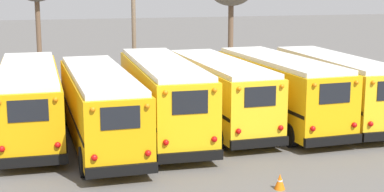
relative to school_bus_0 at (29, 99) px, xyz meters
name	(u,v)px	position (x,y,z in m)	size (l,w,h in m)	color
ground_plane	(193,132)	(7.05, -0.98, -1.70)	(160.00, 160.00, 0.00)	#5B5956
school_bus_0	(29,99)	(0.00, 0.00, 0.00)	(2.66, 10.86, 3.11)	#E5A00C
school_bus_1	(100,105)	(2.82, -2.02, 0.01)	(2.71, 10.63, 3.11)	#E5A00C
school_bus_2	(163,95)	(5.64, -1.26, 0.11)	(2.62, 10.12, 3.34)	yellow
school_bus_3	(219,91)	(8.46, -0.44, 0.01)	(2.78, 9.64, 3.14)	yellow
school_bus_4	(279,89)	(11.28, -0.85, 0.06)	(3.09, 9.79, 3.23)	#EAAA0F
school_bus_5	(334,87)	(14.10, -0.87, 0.04)	(2.45, 9.49, 3.18)	yellow
utility_pole	(134,14)	(6.00, 8.47, 3.10)	(1.80, 0.25, 9.19)	#75604C
fence_line	(158,82)	(7.05, 6.65, -0.71)	(22.16, 0.06, 1.42)	#939399
traffic_cone	(280,181)	(7.91, -8.86, -1.43)	(0.36, 0.36, 0.53)	orange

